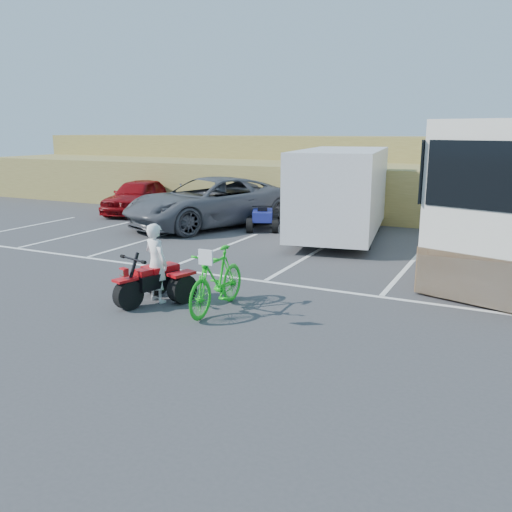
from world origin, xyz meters
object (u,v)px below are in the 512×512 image
at_px(cargo_trailer, 341,191).
at_px(quad_atv_green, 333,236).
at_px(rider, 156,263).
at_px(red_car, 138,196).
at_px(grey_pickup, 209,202).
at_px(quad_atv_blue, 262,230).
at_px(red_trike_atv, 152,303).
at_px(green_dirt_bike, 217,280).

height_order(cargo_trailer, quad_atv_green, cargo_trailer).
xyz_separation_m(rider, red_car, (-7.92, 9.49, -0.09)).
relative_size(grey_pickup, quad_atv_blue, 4.39).
bearing_deg(rider, cargo_trailer, -81.97).
bearing_deg(rider, grey_pickup, -48.77).
bearing_deg(rider, red_trike_atv, 90.00).
relative_size(red_car, cargo_trailer, 0.66).
height_order(rider, red_car, rider).
bearing_deg(red_car, cargo_trailer, -20.61).
bearing_deg(red_trike_atv, quad_atv_green, 99.75).
xyz_separation_m(rider, cargo_trailer, (1.29, 8.04, 0.72)).
bearing_deg(quad_atv_green, green_dirt_bike, -102.29).
relative_size(grey_pickup, cargo_trailer, 0.99).
xyz_separation_m(grey_pickup, quad_atv_blue, (2.10, 0.05, -0.87)).
bearing_deg(rider, quad_atv_green, -80.07).
distance_m(green_dirt_bike, red_car, 13.24).
relative_size(green_dirt_bike, red_car, 0.49).
height_order(red_car, quad_atv_green, red_car).
distance_m(rider, grey_pickup, 8.89).
xyz_separation_m(green_dirt_bike, cargo_trailer, (-0.09, 7.99, 0.91)).
bearing_deg(red_car, quad_atv_green, -20.05).
bearing_deg(rider, green_dirt_bike, -160.91).
bearing_deg(quad_atv_green, cargo_trailer, -41.46).
relative_size(red_trike_atv, red_car, 0.37).
relative_size(red_trike_atv, green_dirt_bike, 0.77).
xyz_separation_m(rider, quad_atv_blue, (-1.53, 8.16, -0.81)).
relative_size(rider, cargo_trailer, 0.25).
bearing_deg(green_dirt_bike, cargo_trailer, 89.60).
distance_m(green_dirt_bike, cargo_trailer, 8.04).
distance_m(cargo_trailer, quad_atv_blue, 3.20).
height_order(grey_pickup, quad_atv_blue, grey_pickup).
xyz_separation_m(cargo_trailer, quad_atv_green, (-0.26, 0.13, -1.52)).
distance_m(grey_pickup, cargo_trailer, 4.96).
bearing_deg(red_trike_atv, quad_atv_blue, 117.25).
xyz_separation_m(green_dirt_bike, grey_pickup, (-5.00, 8.06, 0.26)).
distance_m(green_dirt_bike, grey_pickup, 9.49).
xyz_separation_m(red_trike_atv, quad_atv_green, (1.08, 8.31, 0.00)).
height_order(red_trike_atv, rider, rider).
xyz_separation_m(grey_pickup, red_car, (-4.29, 1.37, -0.16)).
height_order(red_trike_atv, green_dirt_bike, green_dirt_bike).
distance_m(rider, cargo_trailer, 8.17).
distance_m(grey_pickup, quad_atv_green, 4.74).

